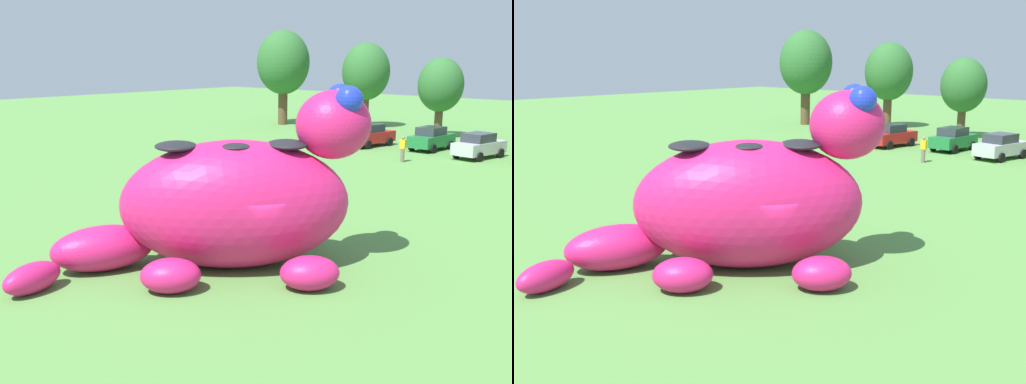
% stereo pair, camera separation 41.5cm
% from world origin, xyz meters
% --- Properties ---
extents(ground_plane, '(160.00, 160.00, 0.00)m').
position_xyz_m(ground_plane, '(0.00, 0.00, 0.00)').
color(ground_plane, '#568E42').
extents(giant_inflatable_creature, '(8.50, 10.99, 5.95)m').
position_xyz_m(giant_inflatable_creature, '(-0.96, -0.24, 2.18)').
color(giant_inflatable_creature, '#E01E6B').
rests_on(giant_inflatable_creature, ground).
extents(car_red, '(2.31, 4.28, 1.72)m').
position_xyz_m(car_red, '(-12.16, 25.79, 0.86)').
color(car_red, red).
rests_on(car_red, ground).
extents(car_green, '(2.06, 4.16, 1.72)m').
position_xyz_m(car_green, '(-7.82, 27.20, 0.86)').
color(car_green, '#1E7238').
rests_on(car_green, ground).
extents(car_silver, '(2.42, 4.32, 1.72)m').
position_xyz_m(car_silver, '(-3.82, 26.11, 0.86)').
color(car_silver, '#B7BABF').
rests_on(car_silver, ground).
extents(tree_far_left, '(5.17, 5.17, 9.18)m').
position_xyz_m(tree_far_left, '(-26.55, 32.55, 6.00)').
color(tree_far_left, brown).
rests_on(tree_far_left, ground).
extents(tree_left, '(4.48, 4.48, 7.95)m').
position_xyz_m(tree_left, '(-19.24, 36.00, 5.20)').
color(tree_left, brown).
rests_on(tree_left, ground).
extents(tree_mid_left, '(3.73, 3.73, 6.62)m').
position_xyz_m(tree_mid_left, '(-10.70, 34.05, 4.33)').
color(tree_mid_left, brown).
rests_on(tree_mid_left, ground).
extents(spectator_near_inflatable, '(0.38, 0.26, 1.71)m').
position_xyz_m(spectator_near_inflatable, '(-6.83, 21.27, 0.85)').
color(spectator_near_inflatable, '#726656').
rests_on(spectator_near_inflatable, ground).
extents(spectator_mid_field, '(0.38, 0.26, 1.71)m').
position_xyz_m(spectator_mid_field, '(-5.12, 7.64, 0.85)').
color(spectator_mid_field, black).
rests_on(spectator_mid_field, ground).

